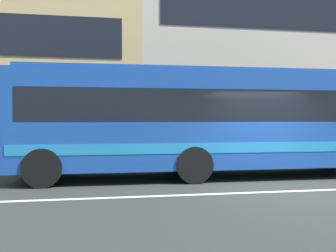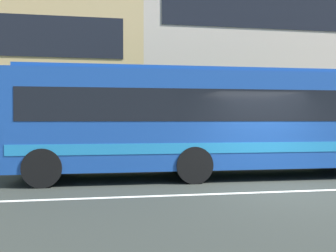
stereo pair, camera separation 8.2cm
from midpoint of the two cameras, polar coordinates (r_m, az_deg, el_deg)
The scene contains 5 objects.
ground_plane at distance 9.46m, azimuth 17.59°, elevation -9.56°, with size 160.00×160.00×0.00m, color #2B2F2A.
lane_centre_line at distance 9.46m, azimuth 17.59°, elevation -9.53°, with size 60.00×0.16×0.01m, color silver.
hedge_row_far at distance 15.24m, azimuth 2.35°, elevation -3.57°, with size 17.09×1.10×1.01m, color #21521C.
apartment_block_right at distance 26.09m, azimuth 20.29°, elevation 11.76°, with size 22.06×8.58×13.22m.
transit_bus at distance 11.28m, azimuth 5.94°, elevation 1.16°, with size 11.31×2.73×3.18m.
Camera 1 is at (-4.35, -8.23, 1.73)m, focal length 39.72 mm.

